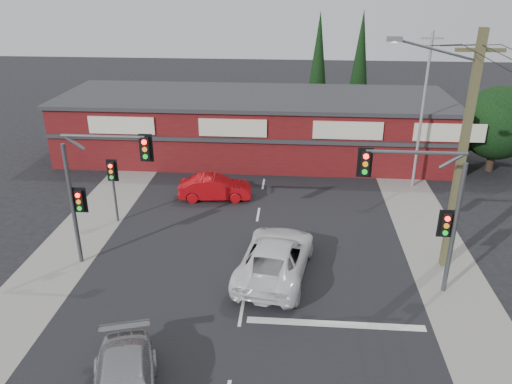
# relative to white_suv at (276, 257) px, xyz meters

# --- Properties ---
(ground) EXTENTS (120.00, 120.00, 0.00)m
(ground) POSITION_rel_white_suv_xyz_m (-1.15, -1.74, -0.81)
(ground) COLOR black
(ground) RESTS_ON ground
(road_strip) EXTENTS (14.00, 70.00, 0.01)m
(road_strip) POSITION_rel_white_suv_xyz_m (-1.15, 3.26, -0.81)
(road_strip) COLOR black
(road_strip) RESTS_ON ground
(verge_left) EXTENTS (3.00, 70.00, 0.02)m
(verge_left) POSITION_rel_white_suv_xyz_m (-9.65, 3.26, -0.80)
(verge_left) COLOR gray
(verge_left) RESTS_ON ground
(verge_right) EXTENTS (3.00, 70.00, 0.02)m
(verge_right) POSITION_rel_white_suv_xyz_m (7.35, 3.26, -0.80)
(verge_right) COLOR gray
(verge_right) RESTS_ON ground
(stop_line) EXTENTS (6.50, 0.35, 0.01)m
(stop_line) POSITION_rel_white_suv_xyz_m (2.35, -3.24, -0.80)
(stop_line) COLOR silver
(stop_line) RESTS_ON ground
(white_suv) EXTENTS (3.55, 6.18, 1.62)m
(white_suv) POSITION_rel_white_suv_xyz_m (0.00, 0.00, 0.00)
(white_suv) COLOR white
(white_suv) RESTS_ON ground
(red_sedan) EXTENTS (4.18, 1.80, 1.34)m
(red_sedan) POSITION_rel_white_suv_xyz_m (-3.75, 7.47, -0.14)
(red_sedan) COLOR #B50B10
(red_sedan) RESTS_ON ground
(lane_dashes) EXTENTS (0.12, 48.02, 0.01)m
(lane_dashes) POSITION_rel_white_suv_xyz_m (-1.15, 3.48, -0.80)
(lane_dashes) COLOR silver
(lane_dashes) RESTS_ON ground
(shop_building) EXTENTS (27.30, 8.40, 4.22)m
(shop_building) POSITION_rel_white_suv_xyz_m (-2.15, 15.25, 1.32)
(shop_building) COLOR #511012
(shop_building) RESTS_ON ground
(tree_cluster) EXTENTS (5.90, 5.10, 5.50)m
(tree_cluster) POSITION_rel_white_suv_xyz_m (13.54, 13.70, 2.09)
(tree_cluster) COLOR #2D2116
(tree_cluster) RESTS_ON ground
(conifer_near) EXTENTS (1.80, 1.80, 9.25)m
(conifer_near) POSITION_rel_white_suv_xyz_m (2.35, 22.26, 4.67)
(conifer_near) COLOR #2D2116
(conifer_near) RESTS_ON ground
(conifer_far) EXTENTS (1.80, 1.80, 9.25)m
(conifer_far) POSITION_rel_white_suv_xyz_m (5.85, 24.26, 4.67)
(conifer_far) COLOR #2D2116
(conifer_far) RESTS_ON ground
(traffic_mast_left) EXTENTS (3.77, 0.27, 5.97)m
(traffic_mast_left) POSITION_rel_white_suv_xyz_m (-7.58, 0.27, 3.12)
(traffic_mast_left) COLOR #47494C
(traffic_mast_left) RESTS_ON ground
(traffic_mast_right) EXTENTS (3.96, 0.27, 5.97)m
(traffic_mast_right) POSITION_rel_white_suv_xyz_m (5.71, -0.73, 3.13)
(traffic_mast_right) COLOR #47494C
(traffic_mast_right) RESTS_ON ground
(pedestal_signal) EXTENTS (0.55, 0.27, 3.38)m
(pedestal_signal) POSITION_rel_white_suv_xyz_m (-8.35, 4.27, 1.60)
(pedestal_signal) COLOR #47494C
(pedestal_signal) RESTS_ON ground
(utility_pole) EXTENTS (4.38, 0.59, 10.00)m
(utility_pole) POSITION_rel_white_suv_xyz_m (7.21, 1.25, 4.58)
(utility_pole) COLOR brown
(utility_pole) RESTS_ON ground
(steel_pole) EXTENTS (1.20, 0.16, 9.00)m
(steel_pole) POSITION_rel_white_suv_xyz_m (7.85, 10.26, 3.89)
(steel_pole) COLOR gray
(steel_pole) RESTS_ON ground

